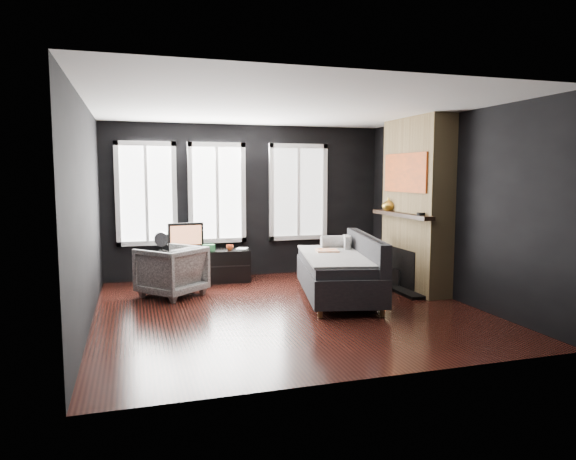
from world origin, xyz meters
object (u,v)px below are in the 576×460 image
object	(u,v)px
media_console	(202,266)
monitor	(186,235)
sofa	(338,267)
armchair	(171,268)
mug	(230,247)
book	(237,242)
mantel_vase	(388,204)

from	to	relation	value
media_console	monitor	xyz separation A→B (m)	(-0.26, 0.02, 0.54)
sofa	armchair	bearing A→B (deg)	171.25
mug	monitor	bearing A→B (deg)	168.79
armchair	media_console	size ratio (longest dim) A/B	0.53
sofa	media_console	xyz separation A→B (m)	(-1.76, 1.74, -0.20)
book	sofa	bearing A→B (deg)	-55.73
monitor	mug	world-z (taller)	monitor
sofa	book	size ratio (longest dim) A/B	8.95
sofa	monitor	xyz separation A→B (m)	(-2.03, 1.77, 0.34)
mug	book	xyz separation A→B (m)	(0.14, 0.09, 0.06)
armchair	mug	distance (m)	1.27
mantel_vase	monitor	bearing A→B (deg)	161.38
mug	book	bearing A→B (deg)	33.38
media_console	armchair	bearing A→B (deg)	-120.14
media_console	mug	world-z (taller)	mug
sofa	monitor	bearing A→B (deg)	151.08
armchair	media_console	world-z (taller)	armchair
sofa	mantel_vase	world-z (taller)	mantel_vase
monitor	book	xyz separation A→B (m)	(0.86, -0.05, -0.15)
sofa	mug	size ratio (longest dim) A/B	18.41
armchair	mug	xyz separation A→B (m)	(1.02, 0.73, 0.19)
mug	mantel_vase	world-z (taller)	mantel_vase
monitor	book	size ratio (longest dim) A/B	2.44
monitor	media_console	bearing A→B (deg)	-11.39
sofa	media_console	distance (m)	2.48
media_console	monitor	size ratio (longest dim) A/B	2.65
mantel_vase	media_console	bearing A→B (deg)	160.26
media_console	monitor	distance (m)	0.60
armchair	mantel_vase	size ratio (longest dim) A/B	3.89
monitor	book	world-z (taller)	monitor
book	mantel_vase	world-z (taller)	mantel_vase
sofa	mantel_vase	distance (m)	1.60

